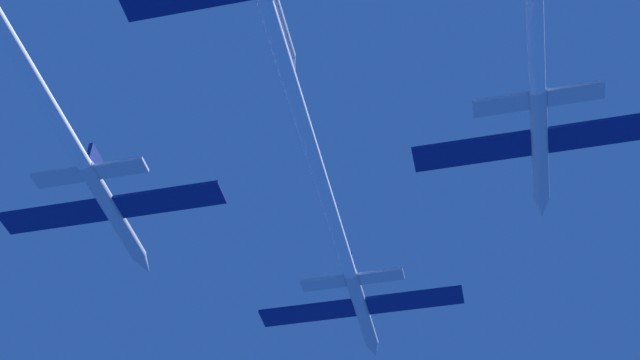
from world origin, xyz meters
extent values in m
cylinder|color=silver|center=(0.17, 0.21, -0.43)|extent=(1.34, 12.22, 1.34)
cone|color=silver|center=(0.17, 7.67, -0.43)|extent=(1.32, 2.69, 1.32)
ellipsoid|color=black|center=(0.17, 2.90, 0.14)|extent=(0.94, 2.44, 0.67)
cube|color=navy|center=(-5.15, -0.40, -0.43)|extent=(9.29, 2.69, 0.29)
cube|color=navy|center=(5.49, -0.40, -0.43)|extent=(9.29, 2.69, 0.29)
cube|color=navy|center=(0.17, -4.68, 1.22)|extent=(0.35, 2.20, 1.96)
cube|color=silver|center=(-2.59, -4.92, -0.43)|extent=(4.18, 1.61, 0.29)
cube|color=silver|center=(2.93, -4.92, -0.43)|extent=(4.18, 1.61, 0.29)
cylinder|color=white|center=(0.17, -25.42, -0.43)|extent=(1.21, 39.03, 1.21)
cylinder|color=silver|center=(-18.25, -18.30, -0.05)|extent=(1.34, 12.22, 1.34)
cone|color=silver|center=(-18.25, -10.84, -0.05)|extent=(1.32, 2.69, 1.32)
ellipsoid|color=black|center=(-18.25, -15.61, 0.52)|extent=(0.94, 2.44, 0.67)
cube|color=navy|center=(-23.57, -18.91, -0.05)|extent=(9.29, 2.69, 0.29)
cube|color=navy|center=(-12.93, -18.91, -0.05)|extent=(9.29, 2.69, 0.29)
cube|color=navy|center=(-18.25, -23.19, 1.60)|extent=(0.35, 2.20, 1.96)
cube|color=silver|center=(-21.01, -23.43, -0.05)|extent=(4.18, 1.61, 0.29)
cube|color=silver|center=(-15.49, -23.43, -0.05)|extent=(4.18, 1.61, 0.29)
cylinder|color=silver|center=(17.85, -18.84, -0.11)|extent=(1.34, 12.22, 1.34)
cone|color=silver|center=(17.85, -11.38, -0.11)|extent=(1.32, 2.69, 1.32)
ellipsoid|color=black|center=(17.85, -16.15, 0.46)|extent=(0.94, 2.44, 0.67)
cube|color=navy|center=(12.53, -19.45, -0.11)|extent=(9.29, 2.69, 0.29)
cube|color=navy|center=(23.17, -19.45, -0.11)|extent=(9.29, 2.69, 0.29)
cube|color=navy|center=(17.85, -23.73, 1.54)|extent=(0.35, 2.20, 1.96)
cube|color=silver|center=(15.08, -23.97, -0.11)|extent=(4.18, 1.61, 0.29)
cube|color=silver|center=(20.61, -23.97, -0.11)|extent=(4.18, 1.61, 0.29)
cone|color=silver|center=(0.28, -30.00, 0.53)|extent=(1.32, 2.69, 1.32)
ellipsoid|color=black|center=(0.28, -34.77, 1.10)|extent=(0.94, 2.44, 0.67)
camera|label=1|loc=(10.87, -69.27, -47.93)|focal=48.03mm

